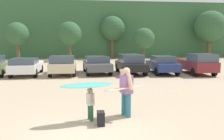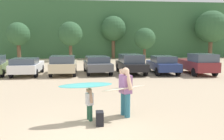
{
  "view_description": "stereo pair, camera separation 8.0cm",
  "coord_description": "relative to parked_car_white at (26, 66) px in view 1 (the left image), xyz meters",
  "views": [
    {
      "loc": [
        -0.12,
        -7.14,
        2.74
      ],
      "look_at": [
        1.4,
        5.78,
        1.09
      ],
      "focal_mm": 38.5,
      "sensor_mm": 36.0,
      "label": 1
    },
    {
      "loc": [
        -0.04,
        -7.15,
        2.74
      ],
      "look_at": [
        1.4,
        5.78,
        1.09
      ],
      "focal_mm": 38.5,
      "sensor_mm": 36.0,
      "label": 2
    }
  ],
  "objects": [
    {
      "name": "tree_center",
      "position": [
        12.54,
        13.18,
        2.13
      ],
      "size": [
        2.88,
        2.88,
        4.32
      ],
      "color": "brown",
      "rests_on": "ground_plane"
    },
    {
      "name": "backpack_dropped",
      "position": [
        4.92,
        -11.5,
        -0.5
      ],
      "size": [
        0.24,
        0.34,
        0.45
      ],
      "color": "black",
      "rests_on": "ground_plane"
    },
    {
      "name": "tree_left",
      "position": [
        22.57,
        14.24,
        3.84
      ],
      "size": [
        4.54,
        4.54,
        6.87
      ],
      "color": "brown",
      "rests_on": "ground_plane"
    },
    {
      "name": "parked_car_white",
      "position": [
        0.0,
        0.0,
        0.0
      ],
      "size": [
        1.99,
        4.14,
        1.38
      ],
      "rotation": [
        0.0,
        0.0,
        1.58
      ],
      "color": "white",
      "rests_on": "ground_plane"
    },
    {
      "name": "person_child",
      "position": [
        4.61,
        -10.98,
        -0.1
      ],
      "size": [
        0.28,
        0.5,
        1.12
      ],
      "rotation": [
        0.0,
        0.0,
        3.46
      ],
      "color": "#26593F",
      "rests_on": "ground_plane"
    },
    {
      "name": "parked_car_maroon",
      "position": [
        13.39,
        -0.91,
        0.12
      ],
      "size": [
        1.84,
        4.02,
        1.67
      ],
      "rotation": [
        0.0,
        0.0,
        1.57
      ],
      "color": "maroon",
      "rests_on": "ground_plane"
    },
    {
      "name": "parked_car_black",
      "position": [
        8.14,
        -0.0,
        0.1
      ],
      "size": [
        2.01,
        4.22,
        1.57
      ],
      "rotation": [
        0.0,
        0.0,
        1.62
      ],
      "color": "black",
      "rests_on": "ground_plane"
    },
    {
      "name": "parked_car_dark_gray",
      "position": [
        5.44,
        0.48,
        0.04
      ],
      "size": [
        2.26,
        4.36,
        1.4
      ],
      "rotation": [
        0.0,
        0.0,
        1.65
      ],
      "color": "#4C4F54",
      "rests_on": "ground_plane"
    },
    {
      "name": "tree_center_right",
      "position": [
        -4.08,
        13.36,
        2.69
      ],
      "size": [
        2.97,
        2.97,
        4.96
      ],
      "color": "brown",
      "rests_on": "ground_plane"
    },
    {
      "name": "tree_ridge_back",
      "position": [
        2.57,
        12.93,
        2.73
      ],
      "size": [
        3.14,
        3.14,
        5.07
      ],
      "color": "brown",
      "rests_on": "ground_plane"
    },
    {
      "name": "ground_plane",
      "position": [
        4.53,
        -11.82,
        -0.73
      ],
      "size": [
        120.0,
        120.0,
        0.0
      ],
      "primitive_type": "plane",
      "color": "tan"
    },
    {
      "name": "parked_car_navy",
      "position": [
        10.72,
        -0.18,
        0.03
      ],
      "size": [
        1.86,
        4.09,
        1.44
      ],
      "rotation": [
        0.0,
        0.0,
        1.56
      ],
      "color": "navy",
      "rests_on": "ground_plane"
    },
    {
      "name": "surfboard_cream",
      "position": [
        5.86,
        -10.71,
        0.3
      ],
      "size": [
        1.92,
        1.41,
        0.17
      ],
      "rotation": [
        0.0,
        0.0,
        3.66
      ],
      "color": "beige"
    },
    {
      "name": "parked_car_champagne",
      "position": [
        2.77,
        0.01,
        0.07
      ],
      "size": [
        2.01,
        4.14,
        1.53
      ],
      "rotation": [
        0.0,
        0.0,
        1.59
      ],
      "color": "beige",
      "rests_on": "ground_plane"
    },
    {
      "name": "person_adult",
      "position": [
        5.9,
        -10.67,
        0.27
      ],
      "size": [
        0.44,
        0.89,
        1.77
      ],
      "rotation": [
        0.0,
        0.0,
        3.46
      ],
      "color": "teal",
      "rests_on": "ground_plane"
    },
    {
      "name": "tree_far_right",
      "position": [
        8.55,
        15.85,
        3.56
      ],
      "size": [
        3.58,
        3.58,
        6.12
      ],
      "color": "brown",
      "rests_on": "ground_plane"
    },
    {
      "name": "surfboard_teal",
      "position": [
        4.5,
        -11.11,
        0.52
      ],
      "size": [
        1.87,
        0.84,
        0.14
      ],
      "rotation": [
        0.0,
        0.0,
        3.33
      ],
      "color": "teal"
    },
    {
      "name": "hillside_ridge",
      "position": [
        4.53,
        22.6,
        3.46
      ],
      "size": [
        108.0,
        12.0,
        8.37
      ],
      "primitive_type": "cube",
      "color": "#38663D",
      "rests_on": "ground_plane"
    }
  ]
}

